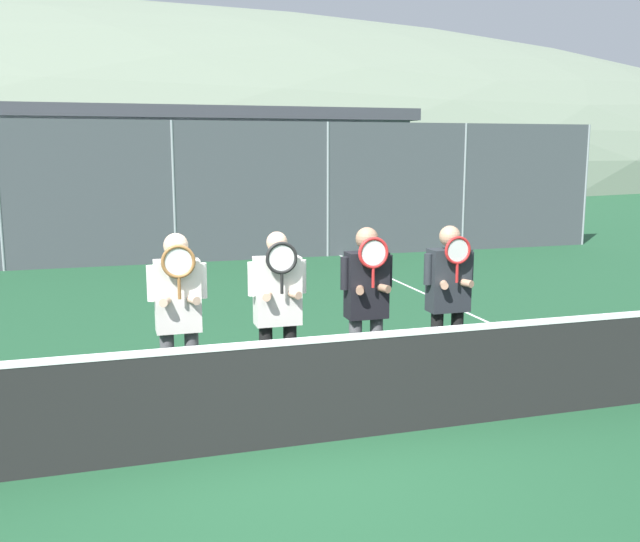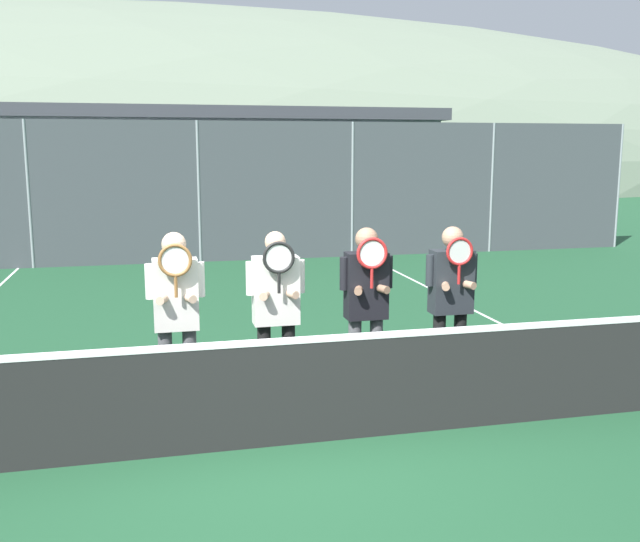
{
  "view_description": "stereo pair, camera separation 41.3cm",
  "coord_description": "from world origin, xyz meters",
  "px_view_note": "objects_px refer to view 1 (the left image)",
  "views": [
    {
      "loc": [
        -1.45,
        -5.53,
        2.5
      ],
      "look_at": [
        0.57,
        1.13,
        1.29
      ],
      "focal_mm": 40.0,
      "sensor_mm": 36.0,
      "label": 1
    },
    {
      "loc": [
        -1.05,
        -5.63,
        2.5
      ],
      "look_at": [
        0.57,
        1.13,
        1.29
      ],
      "focal_mm": 40.0,
      "sensor_mm": 36.0,
      "label": 2
    }
  ],
  "objects_px": {
    "player_center_left": "(278,305)",
    "player_center_right": "(367,298)",
    "player_rightmost": "(448,293)",
    "car_center": "(359,205)",
    "player_leftmost": "(178,310)",
    "car_left_of_center": "(162,212)"
  },
  "relations": [
    {
      "from": "player_center_left",
      "to": "player_center_right",
      "type": "distance_m",
      "value": 0.9
    },
    {
      "from": "player_center_left",
      "to": "player_rightmost",
      "type": "relative_size",
      "value": 1.0
    },
    {
      "from": "player_rightmost",
      "to": "car_center",
      "type": "bearing_deg",
      "value": 74.37
    },
    {
      "from": "player_leftmost",
      "to": "player_center_right",
      "type": "xyz_separation_m",
      "value": [
        1.84,
        0.01,
        -0.0
      ]
    },
    {
      "from": "player_center_right",
      "to": "player_rightmost",
      "type": "relative_size",
      "value": 1.01
    },
    {
      "from": "player_rightmost",
      "to": "car_left_of_center",
      "type": "bearing_deg",
      "value": 99.02
    },
    {
      "from": "player_leftmost",
      "to": "car_center",
      "type": "bearing_deg",
      "value": 63.15
    },
    {
      "from": "player_center_right",
      "to": "car_center",
      "type": "distance_m",
      "value": 12.85
    },
    {
      "from": "player_leftmost",
      "to": "player_rightmost",
      "type": "height_order",
      "value": "player_leftmost"
    },
    {
      "from": "player_leftmost",
      "to": "car_center",
      "type": "distance_m",
      "value": 13.58
    },
    {
      "from": "player_center_left",
      "to": "car_center",
      "type": "distance_m",
      "value": 13.15
    },
    {
      "from": "player_leftmost",
      "to": "player_rightmost",
      "type": "distance_m",
      "value": 2.77
    },
    {
      "from": "player_leftmost",
      "to": "player_center_left",
      "type": "distance_m",
      "value": 0.94
    },
    {
      "from": "car_left_of_center",
      "to": "car_center",
      "type": "bearing_deg",
      "value": -2.05
    },
    {
      "from": "player_center_right",
      "to": "car_center",
      "type": "bearing_deg",
      "value": 70.46
    },
    {
      "from": "player_leftmost",
      "to": "car_left_of_center",
      "type": "distance_m",
      "value": 12.34
    },
    {
      "from": "player_center_right",
      "to": "player_rightmost",
      "type": "distance_m",
      "value": 0.93
    },
    {
      "from": "player_rightmost",
      "to": "car_center",
      "type": "distance_m",
      "value": 12.5
    },
    {
      "from": "player_leftmost",
      "to": "car_left_of_center",
      "type": "bearing_deg",
      "value": 86.16
    },
    {
      "from": "player_leftmost",
      "to": "car_center",
      "type": "xyz_separation_m",
      "value": [
        6.14,
        12.12,
        -0.09
      ]
    },
    {
      "from": "player_center_right",
      "to": "car_left_of_center",
      "type": "height_order",
      "value": "player_center_right"
    },
    {
      "from": "car_left_of_center",
      "to": "car_center",
      "type": "xyz_separation_m",
      "value": [
        5.31,
        -0.19,
        0.07
      ]
    }
  ]
}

